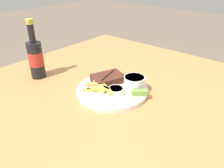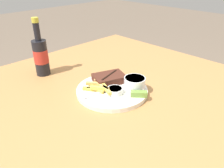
% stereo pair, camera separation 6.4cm
% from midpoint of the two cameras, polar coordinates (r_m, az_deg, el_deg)
% --- Properties ---
extents(dining_table, '(1.19, 1.13, 0.73)m').
position_cam_midpoint_polar(dining_table, '(0.89, -2.07, -6.57)').
color(dining_table, '#A87542').
rests_on(dining_table, ground_plane).
extents(dinner_plate, '(0.27, 0.27, 0.02)m').
position_cam_midpoint_polar(dinner_plate, '(0.85, -2.17, -1.77)').
color(dinner_plate, silver).
rests_on(dinner_plate, dining_table).
extents(steak_portion, '(0.15, 0.13, 0.03)m').
position_cam_midpoint_polar(steak_portion, '(0.89, -3.11, 1.44)').
color(steak_portion, '#472319').
rests_on(steak_portion, dinner_plate).
extents(fries_pile, '(0.10, 0.13, 0.02)m').
position_cam_midpoint_polar(fries_pile, '(0.82, -5.70, -1.10)').
color(fries_pile, '#DDBC50').
rests_on(fries_pile, dinner_plate).
extents(coleslaw_cup, '(0.08, 0.08, 0.05)m').
position_cam_midpoint_polar(coleslaw_cup, '(0.84, 3.68, 0.61)').
color(coleslaw_cup, white).
rests_on(coleslaw_cup, dinner_plate).
extents(dipping_sauce_cup, '(0.06, 0.06, 0.02)m').
position_cam_midpoint_polar(dipping_sauce_cup, '(0.80, -1.29, -1.75)').
color(dipping_sauce_cup, silver).
rests_on(dipping_sauce_cup, dinner_plate).
extents(pickle_spear, '(0.06, 0.06, 0.02)m').
position_cam_midpoint_polar(pickle_spear, '(0.80, 5.01, -2.32)').
color(pickle_spear, olive).
rests_on(pickle_spear, dinner_plate).
extents(fork_utensil, '(0.13, 0.03, 0.00)m').
position_cam_midpoint_polar(fork_utensil, '(0.80, -6.14, -2.79)').
color(fork_utensil, '#B7B7BC').
rests_on(fork_utensil, dinner_plate).
extents(beer_bottle, '(0.06, 0.06, 0.25)m').
position_cam_midpoint_polar(beer_bottle, '(1.00, -21.06, 6.39)').
color(beer_bottle, black).
rests_on(beer_bottle, dining_table).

